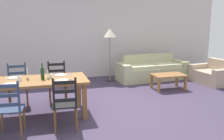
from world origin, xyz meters
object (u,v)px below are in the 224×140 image
dining_chair_far_left (18,85)px  wine_glass_near_right (70,74)px  dining_chair_far_right (57,82)px  wine_bottle (42,73)px  dining_table (38,84)px  coffee_cup_secondary (20,79)px  armchair_upholstered (213,75)px  standing_lamp (110,36)px  couch (151,70)px  coffee_cup_primary (51,76)px  dining_chair_near_left (9,109)px  dining_chair_near_right (65,104)px  wine_glass_near_left (19,77)px  coffee_table (168,77)px

dining_chair_far_left → wine_glass_near_right: 1.42m
dining_chair_far_right → wine_bottle: bearing=-112.0°
dining_table → coffee_cup_secondary: 0.35m
wine_bottle → armchair_upholstered: 5.22m
wine_bottle → standing_lamp: 3.26m
couch → standing_lamp: 1.76m
dining_chair_far_right → coffee_cup_primary: size_ratio=10.67×
couch → dining_chair_near_left: bearing=-142.0°
dining_chair_near_right → wine_glass_near_right: 0.77m
coffee_cup_secondary → coffee_cup_primary: bearing=4.2°
dining_chair_near_right → wine_glass_near_left: dining_chair_near_right is taller
dining_table → dining_chair_near_right: (0.45, -0.79, -0.19)m
wine_bottle → armchair_upholstered: bearing=15.1°
wine_glass_near_right → coffee_table: wine_glass_near_right is taller
coffee_table → standing_lamp: 2.18m
wine_bottle → dining_chair_far_right: bearing=68.0°
wine_bottle → coffee_cup_primary: 0.18m
dining_chair_near_right → dining_chair_far_right: bearing=91.4°
dining_chair_near_right → wine_bottle: 0.94m
dining_chair_near_right → coffee_cup_secondary: (-0.77, 0.77, 0.32)m
coffee_cup_secondary → coffee_table: size_ratio=0.10×
wine_glass_near_left → wine_glass_near_right: (0.93, -0.00, 0.00)m
dining_chair_near_right → wine_glass_near_left: size_ratio=5.96×
dining_chair_near_left → coffee_cup_secondary: dining_chair_near_left is taller
dining_chair_near_right → coffee_table: (2.99, 1.87, -0.12)m
dining_table → dining_chair_far_right: 0.89m
wine_glass_near_right → wine_bottle: bearing=165.5°
wine_glass_near_left → armchair_upholstered: 5.66m
dining_chair_far_right → couch: size_ratio=0.41×
dining_chair_near_right → standing_lamp: 3.79m
dining_chair_far_left → dining_chair_far_right: same height
dining_chair_far_right → couch: dining_chair_far_right is taller
coffee_cup_primary → couch: 3.97m
dining_chair_far_left → wine_glass_near_left: 0.97m
dining_chair_far_left → couch: size_ratio=0.41×
dining_chair_near_left → dining_chair_near_right: bearing=-0.9°
dining_chair_near_left → coffee_cup_secondary: (0.12, 0.76, 0.32)m
coffee_cup_primary → wine_bottle: bearing=-166.7°
coffee_table → dining_chair_far_right: bearing=-174.0°
dining_table → dining_chair_far_left: bearing=120.8°
wine_bottle → wine_glass_near_left: wine_bottle is taller
coffee_cup_secondary → coffee_table: coffee_cup_secondary is taller
couch → coffee_table: size_ratio=2.59×
armchair_upholstered → standing_lamp: 3.39m
dining_chair_near_left → dining_table: bearing=60.1°
wine_glass_near_right → armchair_upholstered: wine_glass_near_right is taller
coffee_cup_secondary → standing_lamp: standing_lamp is taller
dining_chair_near_left → coffee_cup_secondary: size_ratio=10.67×
dining_table → dining_chair_near_left: dining_chair_near_left is taller
wine_glass_near_left → coffee_cup_primary: 0.62m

